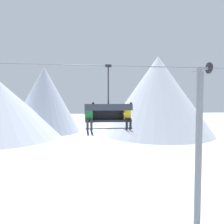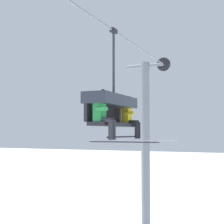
{
  "view_description": "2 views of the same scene",
  "coord_description": "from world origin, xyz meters",
  "px_view_note": "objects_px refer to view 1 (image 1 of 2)",
  "views": [
    {
      "loc": [
        0.73,
        -11.05,
        7.25
      ],
      "look_at": [
        2.15,
        -0.81,
        6.65
      ],
      "focal_mm": 35.0,
      "sensor_mm": 36.0,
      "label": 1
    },
    {
      "loc": [
        -6.51,
        -4.55,
        6.02
      ],
      "look_at": [
        2.11,
        -0.69,
        6.59
      ],
      "focal_mm": 55.0,
      "sensor_mm": 36.0,
      "label": 2
    }
  ],
  "objects_px": {
    "lift_tower_far": "(199,146)",
    "chairlift_chair": "(108,110)",
    "skier_green": "(89,116)",
    "skier_yellow": "(128,116)"
  },
  "relations": [
    {
      "from": "lift_tower_far",
      "to": "chairlift_chair",
      "type": "bearing_deg",
      "value": -172.04
    },
    {
      "from": "skier_green",
      "to": "chairlift_chair",
      "type": "bearing_deg",
      "value": 13.32
    },
    {
      "from": "lift_tower_far",
      "to": "chairlift_chair",
      "type": "height_order",
      "value": "lift_tower_far"
    },
    {
      "from": "lift_tower_far",
      "to": "skier_green",
      "type": "bearing_deg",
      "value": -171.22
    },
    {
      "from": "chairlift_chair",
      "to": "skier_green",
      "type": "distance_m",
      "value": 0.97
    },
    {
      "from": "lift_tower_far",
      "to": "skier_yellow",
      "type": "height_order",
      "value": "lift_tower_far"
    },
    {
      "from": "chairlift_chair",
      "to": "skier_yellow",
      "type": "distance_m",
      "value": 0.98
    },
    {
      "from": "lift_tower_far",
      "to": "skier_yellow",
      "type": "distance_m",
      "value": 4.62
    },
    {
      "from": "lift_tower_far",
      "to": "skier_yellow",
      "type": "bearing_deg",
      "value": -167.51
    },
    {
      "from": "skier_green",
      "to": "skier_yellow",
      "type": "bearing_deg",
      "value": 0.0
    }
  ]
}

